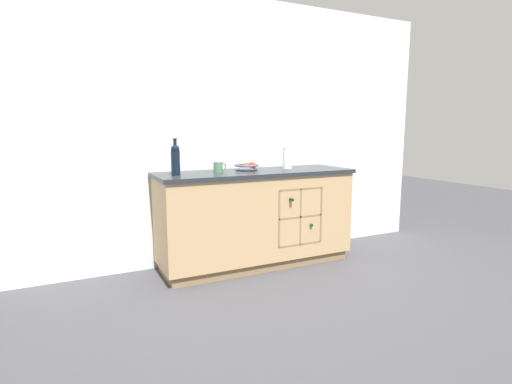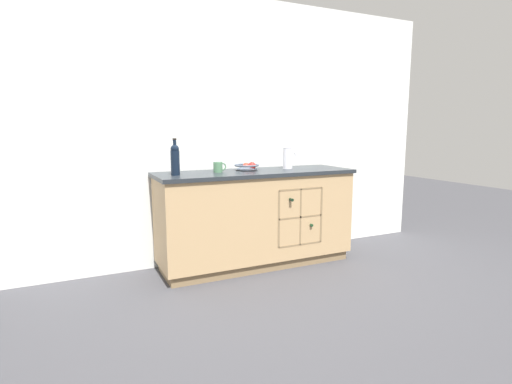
% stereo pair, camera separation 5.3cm
% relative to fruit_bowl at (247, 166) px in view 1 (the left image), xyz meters
% --- Properties ---
extents(ground_plane, '(14.00, 14.00, 0.00)m').
position_rel_fruit_bowl_xyz_m(ground_plane, '(0.05, -0.09, -0.95)').
color(ground_plane, '#424247').
extents(back_wall, '(4.40, 0.06, 2.55)m').
position_rel_fruit_bowl_xyz_m(back_wall, '(0.05, 0.26, 0.33)').
color(back_wall, silver).
rests_on(back_wall, ground_plane).
extents(kitchen_island, '(1.88, 0.62, 0.91)m').
position_rel_fruit_bowl_xyz_m(kitchen_island, '(0.05, -0.09, -0.49)').
color(kitchen_island, olive).
rests_on(kitchen_island, ground_plane).
extents(fruit_bowl, '(0.24, 0.24, 0.08)m').
position_rel_fruit_bowl_xyz_m(fruit_bowl, '(0.00, 0.00, 0.00)').
color(fruit_bowl, '#4C5666').
rests_on(fruit_bowl, kitchen_island).
extents(white_pitcher, '(0.15, 0.10, 0.21)m').
position_rel_fruit_bowl_xyz_m(white_pitcher, '(0.43, -0.03, 0.07)').
color(white_pitcher, white).
rests_on(white_pitcher, kitchen_island).
extents(ceramic_mug, '(0.12, 0.08, 0.09)m').
position_rel_fruit_bowl_xyz_m(ceramic_mug, '(-0.31, -0.06, 0.01)').
color(ceramic_mug, '#4C7A56').
rests_on(ceramic_mug, kitchen_island).
extents(standing_wine_bottle, '(0.08, 0.08, 0.31)m').
position_rel_fruit_bowl_xyz_m(standing_wine_bottle, '(-0.72, -0.11, 0.10)').
color(standing_wine_bottle, black).
rests_on(standing_wine_bottle, kitchen_island).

